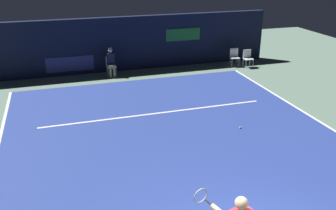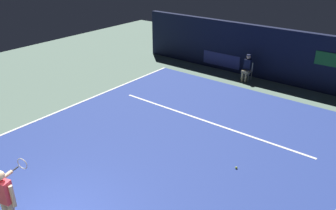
{
  "view_description": "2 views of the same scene",
  "coord_description": "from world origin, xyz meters",
  "px_view_note": "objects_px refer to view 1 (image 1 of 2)",
  "views": [
    {
      "loc": [
        -3.22,
        -4.6,
        5.35
      ],
      "look_at": [
        -0.06,
        5.51,
        1.0
      ],
      "focal_mm": 39.52,
      "sensor_mm": 36.0,
      "label": 1
    },
    {
      "loc": [
        5.8,
        -2.63,
        6.04
      ],
      "look_at": [
        -0.78,
        5.77,
        1.0
      ],
      "focal_mm": 35.82,
      "sensor_mm": 36.0,
      "label": 2
    }
  ],
  "objects_px": {
    "courtside_chair_near": "(248,57)",
    "courtside_chair_far": "(234,56)",
    "tennis_ball": "(240,128)",
    "line_judge_on_chair": "(111,62)"
  },
  "relations": [
    {
      "from": "line_judge_on_chair",
      "to": "courtside_chair_far",
      "type": "relative_size",
      "value": 1.5
    },
    {
      "from": "courtside_chair_near",
      "to": "tennis_ball",
      "type": "bearing_deg",
      "value": -120.29
    },
    {
      "from": "courtside_chair_far",
      "to": "tennis_ball",
      "type": "relative_size",
      "value": 12.94
    },
    {
      "from": "line_judge_on_chair",
      "to": "courtside_chair_far",
      "type": "distance_m",
      "value": 6.29
    },
    {
      "from": "tennis_ball",
      "to": "courtside_chair_near",
      "type": "bearing_deg",
      "value": 59.71
    },
    {
      "from": "courtside_chair_far",
      "to": "tennis_ball",
      "type": "bearing_deg",
      "value": -115.14
    },
    {
      "from": "courtside_chair_near",
      "to": "tennis_ball",
      "type": "relative_size",
      "value": 12.94
    },
    {
      "from": "courtside_chair_near",
      "to": "tennis_ball",
      "type": "xyz_separation_m",
      "value": [
        -3.72,
        -6.37,
        -0.46
      ]
    },
    {
      "from": "courtside_chair_near",
      "to": "courtside_chair_far",
      "type": "height_order",
      "value": "same"
    },
    {
      "from": "courtside_chair_near",
      "to": "courtside_chair_far",
      "type": "xyz_separation_m",
      "value": [
        -0.54,
        0.41,
        0.0
      ]
    }
  ]
}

